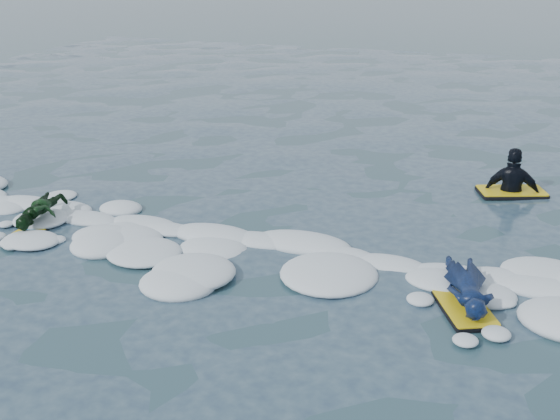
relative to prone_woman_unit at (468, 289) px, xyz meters
The scene contains 5 objects.
ground 3.08m from the prone_woman_unit, 167.62° to the right, with size 120.00×120.00×0.00m, color #162E35.
foam_band 3.03m from the prone_woman_unit, behind, with size 12.00×3.10×0.30m, color silver, non-canonical shape.
prone_woman_unit is the anchor object (origin of this frame).
prone_child_unit 6.27m from the prone_woman_unit, behind, with size 0.66×1.14×0.42m.
waiting_rider_unit 4.22m from the prone_woman_unit, 85.76° to the left, with size 1.25×0.97×1.66m.
Camera 1 is at (3.42, -7.03, 4.00)m, focal length 45.00 mm.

